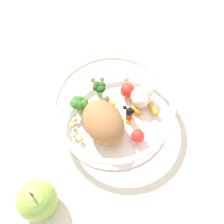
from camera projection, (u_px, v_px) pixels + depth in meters
ground_plane at (122, 122)px, 0.61m from camera, size 2.40×2.40×0.00m
food_container at (112, 113)px, 0.58m from camera, size 0.23×0.23×0.07m
loose_apple at (37, 200)px, 0.51m from camera, size 0.07×0.07×0.08m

